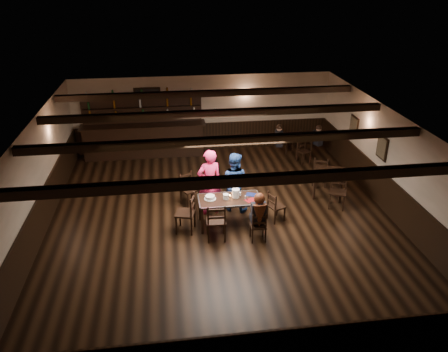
{
  "coord_description": "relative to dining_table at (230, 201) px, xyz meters",
  "views": [
    {
      "loc": [
        -1.27,
        -9.82,
        6.0
      ],
      "look_at": [
        0.09,
        0.2,
        1.17
      ],
      "focal_mm": 35.0,
      "sensor_mm": 36.0,
      "label": 1
    }
  ],
  "objects": [
    {
      "name": "seated_person",
      "position": [
        0.58,
        -0.8,
        0.17
      ],
      "size": [
        0.35,
        0.52,
        0.85
      ],
      "color": "black",
      "rests_on": "ground"
    },
    {
      "name": "dining_table",
      "position": [
        0.0,
        0.0,
        0.0
      ],
      "size": [
        1.58,
        0.79,
        0.75
      ],
      "color": "black",
      "rests_on": "ground"
    },
    {
      "name": "plate_stack_a",
      "position": [
        -0.1,
        -0.0,
        0.15
      ],
      "size": [
        0.14,
        0.14,
        0.14
      ],
      "primitive_type": "cylinder",
      "color": "white",
      "rests_on": "dining_table"
    },
    {
      "name": "chair_end_left",
      "position": [
        -1.05,
        -0.17,
        -0.08
      ],
      "size": [
        0.56,
        0.57,
        1.01
      ],
      "color": "black",
      "rests_on": "ground"
    },
    {
      "name": "back_table_b",
      "position": [
        3.08,
        4.21,
        -0.03
      ],
      "size": [
        0.95,
        0.95,
        0.75
      ],
      "color": "black",
      "rests_on": "ground"
    },
    {
      "name": "menu_blue",
      "position": [
        0.6,
        0.14,
        0.08
      ],
      "size": [
        0.35,
        0.31,
        0.0
      ],
      "primitive_type": "cube",
      "rotation": [
        0.0,
        0.0,
        -0.42
      ],
      "color": "#0D1645",
      "rests_on": "dining_table"
    },
    {
      "name": "cake",
      "position": [
        -0.49,
        0.05,
        0.12
      ],
      "size": [
        0.3,
        0.3,
        0.09
      ],
      "color": "white",
      "rests_on": "dining_table"
    },
    {
      "name": "bg_patron_left",
      "position": [
        2.3,
        4.09,
        0.17
      ],
      "size": [
        0.25,
        0.38,
        0.76
      ],
      "color": "black",
      "rests_on": "ground"
    },
    {
      "name": "woman_pink",
      "position": [
        -0.44,
        0.68,
        0.24
      ],
      "size": [
        0.75,
        0.58,
        1.82
      ],
      "primitive_type": "imported",
      "rotation": [
        0.0,
        0.0,
        3.38
      ],
      "color": "#F42C55",
      "rests_on": "ground"
    },
    {
      "name": "bar_counter",
      "position": [
        -2.28,
        4.99,
        0.05
      ],
      "size": [
        4.27,
        0.7,
        2.2
      ],
      "color": "black",
      "rests_on": "ground"
    },
    {
      "name": "chair_end_right",
      "position": [
        1.17,
        0.03,
        -0.19
      ],
      "size": [
        0.49,
        0.5,
        0.82
      ],
      "color": "black",
      "rests_on": "ground"
    },
    {
      "name": "tea_light",
      "position": [
        0.03,
        0.1,
        0.1
      ],
      "size": [
        0.06,
        0.06,
        0.06
      ],
      "color": "#A5A8AD",
      "rests_on": "dining_table"
    },
    {
      "name": "back_table_a",
      "position": [
        3.06,
        1.2,
        -0.02
      ],
      "size": [
        1.16,
        1.16,
        0.75
      ],
      "color": "black",
      "rests_on": "ground"
    },
    {
      "name": "drink_glass",
      "position": [
        0.28,
        0.13,
        0.13
      ],
      "size": [
        0.06,
        0.06,
        0.1
      ],
      "primitive_type": "cylinder",
      "color": "silver",
      "rests_on": "dining_table"
    },
    {
      "name": "bg_patron_right",
      "position": [
        3.66,
        3.99,
        0.15
      ],
      "size": [
        0.3,
        0.39,
        0.71
      ],
      "color": "black",
      "rests_on": "ground"
    },
    {
      "name": "pepper_shaker",
      "position": [
        0.43,
        -0.12,
        0.13
      ],
      "size": [
        0.04,
        0.04,
        0.1
      ],
      "primitive_type": "cylinder",
      "color": "#A5A8AD",
      "rests_on": "dining_table"
    },
    {
      "name": "salt_shaker",
      "position": [
        0.39,
        -0.05,
        0.12
      ],
      "size": [
        0.03,
        0.03,
        0.08
      ],
      "primitive_type": "cylinder",
      "color": "silver",
      "rests_on": "dining_table"
    },
    {
      "name": "menu_red",
      "position": [
        0.51,
        -0.14,
        0.08
      ],
      "size": [
        0.33,
        0.29,
        0.0
      ],
      "primitive_type": "cube",
      "rotation": [
        0.0,
        0.0,
        0.42
      ],
      "color": "maroon",
      "rests_on": "dining_table"
    },
    {
      "name": "chair_near_right",
      "position": [
        0.58,
        -0.85,
        -0.21
      ],
      "size": [
        0.38,
        0.36,
        0.79
      ],
      "color": "black",
      "rests_on": "ground"
    },
    {
      "name": "chair_far_pushed",
      "position": [
        -0.98,
        1.26,
        -0.13
      ],
      "size": [
        0.58,
        0.57,
        0.93
      ],
      "color": "black",
      "rests_on": "ground"
    },
    {
      "name": "room_shell",
      "position": [
        -0.16,
        0.31,
        1.07
      ],
      "size": [
        9.02,
        10.02,
        2.71
      ],
      "color": "beige",
      "rests_on": "ground"
    },
    {
      "name": "man_blue",
      "position": [
        0.22,
        0.79,
        0.16
      ],
      "size": [
        0.99,
        0.9,
        1.66
      ],
      "primitive_type": "imported",
      "rotation": [
        0.0,
        0.0,
        2.71
      ],
      "color": "navy",
      "rests_on": "ground"
    },
    {
      "name": "chair_near_left",
      "position": [
        -0.42,
        -0.68,
        -0.09
      ],
      "size": [
        0.48,
        0.46,
        1.0
      ],
      "color": "black",
      "rests_on": "ground"
    },
    {
      "name": "ground",
      "position": [
        -0.17,
        0.27,
        -0.67
      ],
      "size": [
        10.0,
        10.0,
        0.0
      ],
      "primitive_type": "plane",
      "color": "black",
      "rests_on": "ground"
    },
    {
      "name": "plate_stack_b",
      "position": [
        0.16,
        0.06,
        0.19
      ],
      "size": [
        0.19,
        0.19,
        0.23
      ],
      "primitive_type": "cylinder",
      "color": "white",
      "rests_on": "dining_table"
    }
  ]
}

